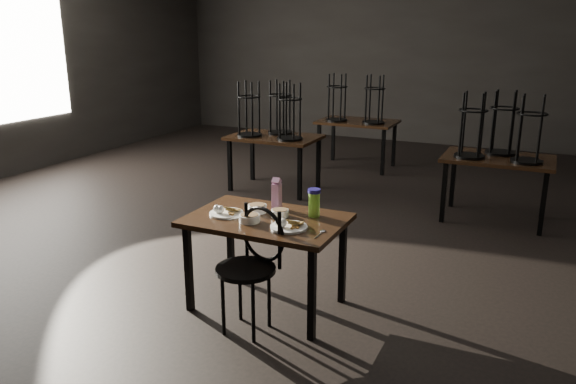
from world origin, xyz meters
The scene contains 14 objects.
room centered at (-0.06, 0.01, 2.33)m, with size 12.00×12.04×3.22m.
main_table centered at (0.40, -1.24, 0.67)m, with size 1.20×0.80×0.75m.
plate_left centered at (0.08, -1.30, 0.77)m, with size 0.27×0.27×0.09m.
plate_right centered at (0.65, -1.38, 0.77)m, with size 0.27×0.27×0.09m.
bowl_near centered at (0.27, -1.14, 0.78)m, with size 0.15×0.15×0.06m.
bowl_far centered at (0.48, -1.17, 0.78)m, with size 0.14×0.14×0.05m.
bowl_big centered at (0.33, -1.38, 0.78)m, with size 0.16×0.16×0.06m.
juice_carton centered at (0.37, -1.00, 0.87)m, with size 0.07×0.07×0.26m.
water_bottle centered at (0.72, -1.04, 0.86)m, with size 0.11×0.11×0.22m.
spoon centered at (0.91, -1.36, 0.75)m, with size 0.04×0.18×0.01m.
bentwood_chair centered at (0.46, -1.58, 0.55)m, with size 0.47×0.46×0.92m.
bg_table_left centered at (-1.05, 1.83, 0.78)m, with size 1.20×0.80×1.48m.
bg_table_right centered at (1.82, 1.74, 0.78)m, with size 1.20×0.80×1.48m.
bg_table_far centered at (-0.43, 3.51, 0.75)m, with size 1.20×0.80×1.48m.
Camera 1 is at (2.28, -4.88, 2.16)m, focal length 35.00 mm.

